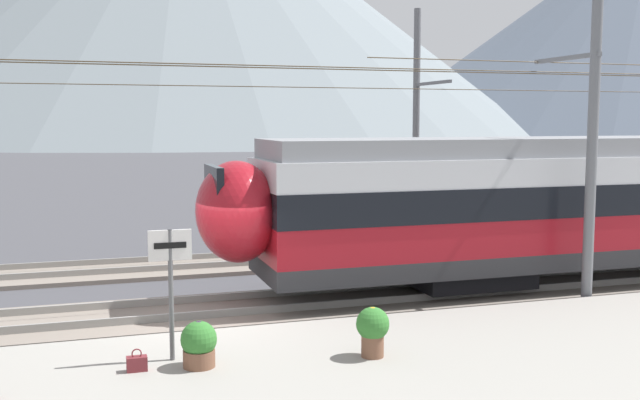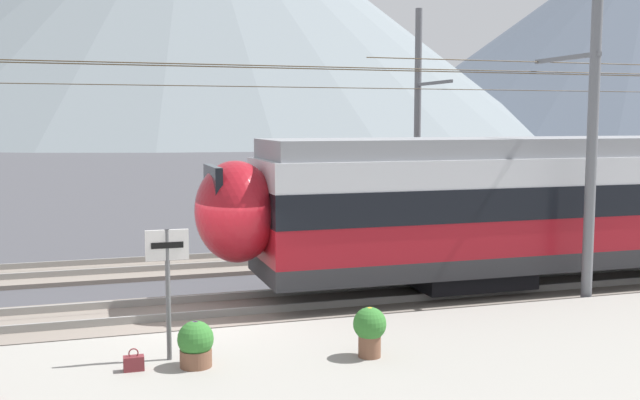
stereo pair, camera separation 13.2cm
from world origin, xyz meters
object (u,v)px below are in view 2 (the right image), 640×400
object	(u,v)px
platform_sign	(167,265)
potted_plant_by_shelter	(370,328)
catenary_mast_far_side	(419,123)
handbag_near_sign	(134,363)
catenary_mast_mid	(589,123)
potted_plant_platform_edge	(196,343)

from	to	relation	value
platform_sign	potted_plant_by_shelter	world-z (taller)	platform_sign
catenary_mast_far_side	platform_sign	bearing A→B (deg)	-130.53
handbag_near_sign	platform_sign	bearing A→B (deg)	32.73
catenary_mast_mid	potted_plant_by_shelter	distance (m)	7.68
catenary_mast_mid	catenary_mast_far_side	world-z (taller)	catenary_mast_mid
catenary_mast_mid	potted_plant_platform_edge	bearing A→B (deg)	-165.02
potted_plant_platform_edge	handbag_near_sign	bearing A→B (deg)	174.14
potted_plant_by_shelter	catenary_mast_far_side	bearing A→B (deg)	61.89
catenary_mast_far_side	handbag_near_sign	world-z (taller)	catenary_mast_far_side
platform_sign	potted_plant_by_shelter	size ratio (longest dim) A/B	2.57
catenary_mast_far_side	catenary_mast_mid	bearing A→B (deg)	-91.62
handbag_near_sign	potted_plant_by_shelter	xyz separation A→B (m)	(3.81, -0.47, 0.38)
catenary_mast_far_side	potted_plant_platform_edge	distance (m)	15.58
catenary_mast_far_side	potted_plant_platform_edge	bearing A→B (deg)	-128.28
platform_sign	potted_plant_platform_edge	distance (m)	1.35
catenary_mast_far_side	potted_plant_by_shelter	size ratio (longest dim) A/B	47.66
catenary_mast_mid	platform_sign	bearing A→B (deg)	-168.34
catenary_mast_far_side	potted_plant_by_shelter	distance (m)	14.33
catenary_mast_mid	platform_sign	world-z (taller)	catenary_mast_mid
catenary_mast_mid	catenary_mast_far_side	distance (m)	9.48
platform_sign	handbag_near_sign	distance (m)	1.63
catenary_mast_far_side	handbag_near_sign	size ratio (longest dim) A/B	111.18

